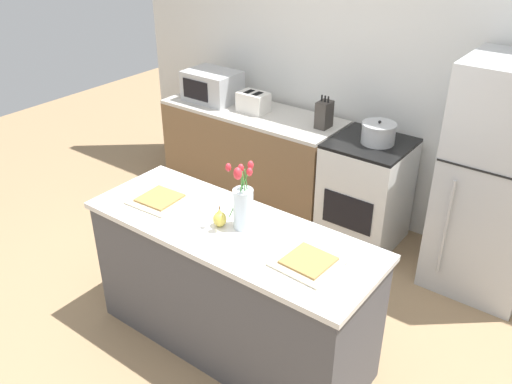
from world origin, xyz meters
TOP-DOWN VIEW (x-y plane):
  - ground_plane at (0.00, 0.00)m, footprint 10.00×10.00m
  - back_wall at (0.00, 2.00)m, footprint 5.20×0.08m
  - kitchen_island at (0.00, 0.00)m, footprint 1.80×0.66m
  - back_counter at (-1.06, 1.60)m, footprint 1.68×0.60m
  - stove_range at (0.10, 1.60)m, footprint 0.60×0.61m
  - refrigerator at (1.05, 1.60)m, footprint 0.68×0.67m
  - flower_vase at (0.06, 0.05)m, footprint 0.14×0.13m
  - pear_figurine at (-0.05, -0.02)m, footprint 0.08×0.08m
  - plate_setting_left at (-0.55, -0.02)m, footprint 0.33×0.33m
  - plate_setting_right at (0.55, -0.02)m, footprint 0.33×0.33m
  - toaster at (-1.03, 1.59)m, footprint 0.28×0.18m
  - cooking_pot at (0.15, 1.61)m, footprint 0.26×0.26m
  - microwave at (-1.51, 1.60)m, footprint 0.48×0.37m
  - knife_block at (-0.35, 1.63)m, footprint 0.10×0.14m

SIDE VIEW (x-z plane):
  - ground_plane at x=0.00m, z-range 0.00..0.00m
  - stove_range at x=0.10m, z-range 0.00..0.89m
  - back_counter at x=-1.06m, z-range 0.00..0.89m
  - kitchen_island at x=0.00m, z-range 0.00..0.89m
  - refrigerator at x=1.05m, z-range 0.00..1.68m
  - plate_setting_left at x=-0.55m, z-range 0.89..0.91m
  - plate_setting_right at x=0.55m, z-range 0.89..0.91m
  - pear_figurine at x=-0.05m, z-range 0.88..1.01m
  - cooking_pot at x=0.15m, z-range 0.88..1.06m
  - toaster at x=-1.03m, z-range 0.89..1.06m
  - knife_block at x=-0.35m, z-range 0.86..1.13m
  - microwave at x=-1.51m, z-range 0.89..1.16m
  - flower_vase at x=0.06m, z-range 0.83..1.24m
  - back_wall at x=0.00m, z-range 0.00..2.70m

